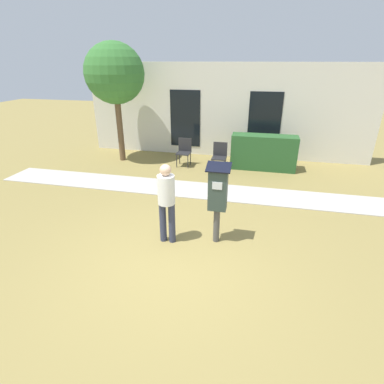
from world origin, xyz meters
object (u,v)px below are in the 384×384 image
Objects in this scene: parking_meter at (218,194)px; outdoor_chair_left at (184,150)px; person_standing at (166,198)px; outdoor_chair_middle at (220,154)px.

parking_meter is 1.77× the size of outdoor_chair_left.
person_standing reaches higher than outdoor_chair_left.
person_standing is 1.76× the size of outdoor_chair_left.
person_standing is at bearing -104.53° from outdoor_chair_middle.
parking_meter is 0.95m from person_standing.
outdoor_chair_left is (-0.81, 4.55, -0.40)m from person_standing.
person_standing is 4.32m from outdoor_chair_middle.
parking_meter is at bearing -91.90° from outdoor_chair_middle.
outdoor_chair_left is at bearing 129.09° from person_standing.
outdoor_chair_middle is (0.41, 4.28, -0.40)m from person_standing.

